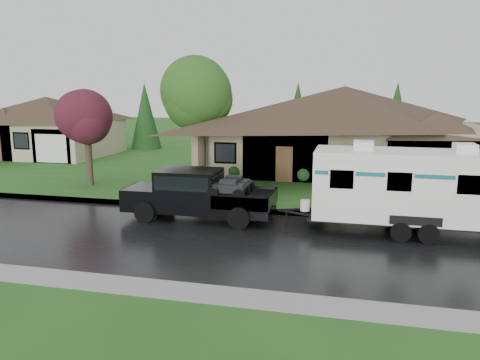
% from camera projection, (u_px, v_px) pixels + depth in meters
% --- Properties ---
extents(ground, '(140.00, 140.00, 0.00)m').
position_uv_depth(ground, '(282.00, 228.00, 18.91)').
color(ground, '#25591B').
rests_on(ground, ground).
extents(road, '(140.00, 8.00, 0.01)m').
position_uv_depth(road, '(274.00, 244.00, 17.00)').
color(road, black).
rests_on(road, ground).
extents(curb, '(140.00, 0.50, 0.15)m').
position_uv_depth(curb, '(290.00, 213.00, 21.05)').
color(curb, gray).
rests_on(curb, ground).
extents(lawn, '(140.00, 26.00, 0.15)m').
position_uv_depth(lawn, '(313.00, 168.00, 33.22)').
color(lawn, '#25591B').
rests_on(lawn, ground).
extents(house_main, '(19.44, 10.80, 6.90)m').
position_uv_depth(house_main, '(348.00, 119.00, 30.92)').
color(house_main, gray).
rests_on(house_main, lawn).
extents(house_far, '(10.80, 8.64, 5.80)m').
position_uv_depth(house_far, '(49.00, 121.00, 38.47)').
color(house_far, '#C2AE90').
rests_on(house_far, lawn).
extents(tree_left_green, '(4.31, 4.31, 7.13)m').
position_uv_depth(tree_left_green, '(201.00, 97.00, 27.22)').
color(tree_left_green, '#382B1E').
rests_on(tree_left_green, lawn).
extents(tree_red, '(3.17, 3.17, 5.25)m').
position_uv_depth(tree_red, '(87.00, 121.00, 26.24)').
color(tree_red, '#382B1E').
rests_on(tree_red, lawn).
extents(shrub_row, '(13.60, 1.00, 1.00)m').
position_uv_depth(shrub_row, '(340.00, 175.00, 27.21)').
color(shrub_row, '#143814').
rests_on(shrub_row, lawn).
extents(pickup_truck, '(6.44, 2.45, 2.15)m').
position_uv_depth(pickup_truck, '(196.00, 193.00, 20.17)').
color(pickup_truck, black).
rests_on(pickup_truck, ground).
extents(travel_trailer, '(7.95, 2.79, 3.57)m').
position_uv_depth(travel_trailer, '(413.00, 186.00, 18.01)').
color(travel_trailer, white).
rests_on(travel_trailer, ground).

